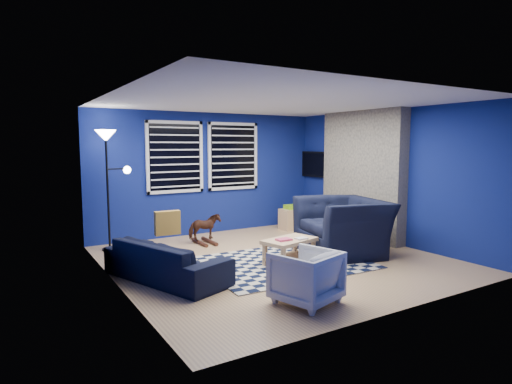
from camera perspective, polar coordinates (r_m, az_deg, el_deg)
floor at (r=6.99m, az=2.69°, el=-8.97°), size 5.00×5.00×0.00m
ceiling at (r=6.77m, az=2.80°, el=11.89°), size 5.00×5.00×0.00m
wall_back at (r=8.94m, az=-6.26°, el=2.48°), size 5.00×0.00×5.00m
wall_left at (r=5.76m, az=-18.35°, el=0.11°), size 0.00×5.00×5.00m
wall_right at (r=8.42m, az=17.01°, el=2.01°), size 0.00×5.00×5.00m
fireplace at (r=8.66m, az=13.91°, el=1.86°), size 0.65×2.00×2.50m
window_left at (r=8.60m, az=-10.72°, el=4.60°), size 1.17×0.06×1.42m
window_right at (r=9.14m, az=-3.04°, el=4.79°), size 1.17×0.06×1.42m
tv at (r=9.82m, az=8.08°, el=3.67°), size 0.07×1.00×0.58m
rug at (r=6.77m, az=3.42°, el=-9.40°), size 2.58×2.11×0.02m
sofa at (r=6.03m, az=-11.86°, el=-8.89°), size 2.01×1.34×0.55m
armchair_big at (r=7.40m, az=11.52°, el=-4.54°), size 1.67×1.54×0.93m
armchair_bent at (r=5.10m, az=6.66°, el=-11.15°), size 0.84×0.85×0.63m
rocking_horse at (r=8.04m, az=-6.88°, el=-4.66°), size 0.30×0.60×0.49m
coffee_table at (r=6.65m, az=4.49°, el=-7.17°), size 0.93×0.67×0.42m
cabinet at (r=9.40m, az=4.92°, el=-3.52°), size 0.54×0.36×0.54m
floor_lamp at (r=7.79m, az=-19.16°, el=5.05°), size 0.57×0.35×2.09m
throw_pillow at (r=6.30m, az=-11.72°, el=-4.06°), size 0.37×0.13×0.35m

